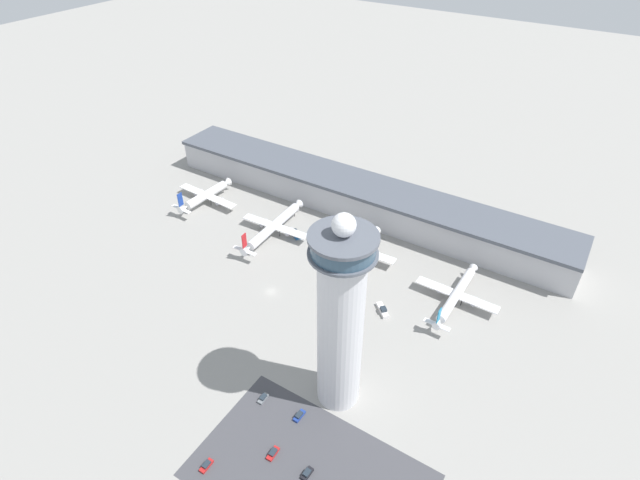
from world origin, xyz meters
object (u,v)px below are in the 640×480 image
control_tower (341,319)px  car_maroon_suv (299,416)px  car_yellow_taxi (263,398)px  service_truck_catering (295,234)px  service_truck_fuel (351,258)px  airplane_gate_bravo (274,226)px  service_truck_baggage (383,310)px  airplane_gate_alpha (206,195)px  car_navy_sedan (307,473)px  airplane_gate_charlie (360,250)px  car_grey_coupe (206,465)px  car_silver_sedan (273,453)px  airplane_gate_delta (456,295)px

control_tower → car_maroon_suv: size_ratio=15.08×
car_yellow_taxi → service_truck_catering: bearing=117.7°
service_truck_catering → car_maroon_suv: (54.10, -77.17, -0.42)m
control_tower → service_truck_fuel: 76.01m
airplane_gate_bravo → service_truck_baggage: size_ratio=6.01×
airplane_gate_alpha → service_truck_fuel: airplane_gate_alpha is taller
service_truck_catering → car_navy_sedan: 112.59m
airplane_gate_alpha → airplane_gate_charlie: 86.32m
service_truck_catering → car_grey_coupe: bearing=-68.6°
car_navy_sedan → service_truck_baggage: bearing=98.8°
airplane_gate_alpha → service_truck_fuel: size_ratio=6.14×
control_tower → airplane_gate_bravo: (-68.64, 59.16, -29.15)m
service_truck_baggage → car_grey_coupe: service_truck_baggage is taller
service_truck_baggage → car_silver_sedan: (-1.04, -68.35, -0.36)m
airplane_gate_alpha → car_navy_sedan: bearing=-37.2°
airplane_gate_charlie → service_truck_fuel: (-2.84, -2.92, -3.79)m
service_truck_catering → service_truck_baggage: service_truck_catering is taller
service_truck_catering → service_truck_baggage: 60.12m
control_tower → airplane_gate_bravo: control_tower is taller
car_silver_sedan → service_truck_catering: bearing=120.9°
airplane_gate_alpha → car_silver_sedan: 141.20m
car_grey_coupe → car_maroon_suv: 30.04m
airplane_gate_charlie → airplane_gate_delta: airplane_gate_charlie is taller
airplane_gate_alpha → airplane_gate_charlie: bearing=0.9°
service_truck_catering → car_silver_sedan: 106.34m
control_tower → airplane_gate_delta: bearing=74.0°
airplane_gate_delta → car_grey_coupe: (-36.17, -100.25, -3.76)m
airplane_gate_alpha → car_maroon_suv: size_ratio=7.82×
airplane_gate_alpha → car_maroon_suv: (107.60, -76.71, -3.72)m
car_navy_sedan → service_truck_fuel: bearing=112.1°
airplane_gate_bravo → service_truck_catering: bearing=27.1°
control_tower → airplane_gate_alpha: size_ratio=1.93×
airplane_gate_delta → car_yellow_taxi: (-36.15, -74.11, -3.75)m
car_maroon_suv → car_silver_sedan: size_ratio=0.99×
service_truck_baggage → car_navy_sedan: bearing=-81.2°
airplane_gate_delta → car_maroon_suv: bearing=-107.4°
airplane_gate_bravo → airplane_gate_delta: airplane_gate_bravo is taller
car_maroon_suv → car_navy_sedan: bearing=-49.2°
airplane_gate_alpha → airplane_gate_charlie: (86.30, 1.36, 0.32)m
control_tower → service_truck_catering: size_ratio=10.03×
service_truck_fuel → service_truck_baggage: 33.06m
airplane_gate_bravo → car_maroon_suv: 96.18m
car_maroon_suv → car_yellow_taxi: bearing=-176.3°
airplane_gate_delta → car_silver_sedan: 90.32m
airplane_gate_delta → airplane_gate_bravo: bearing=-179.6°
airplane_gate_bravo → airplane_gate_charlie: 41.89m
control_tower → service_truck_baggage: control_tower is taller
car_navy_sedan → airplane_gate_delta: bearing=82.9°
service_truck_catering → car_grey_coupe: service_truck_catering is taller
airplane_gate_delta → car_grey_coupe: bearing=-109.8°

